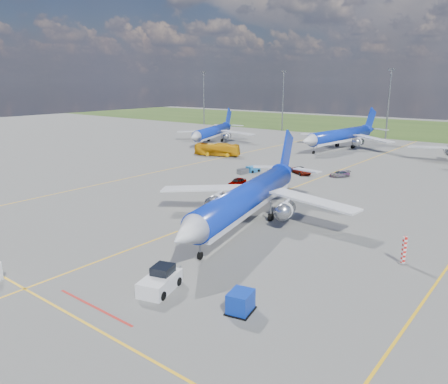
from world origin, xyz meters
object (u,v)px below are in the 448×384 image
Objects in this scene: main_airliner at (247,223)px; baggage_tug_c at (249,170)px; service_car_b at (301,171)px; bg_jet_nw at (213,142)px; uld_container at (241,302)px; service_car_c at (340,174)px; warning_post at (404,250)px; bg_jet_nnw at (340,149)px; service_car_a at (237,182)px; apron_bus at (217,150)px; pushback_tug at (160,281)px.

main_airliner is 7.12× the size of baggage_tug_c.
service_car_b is at bearing 41.59° from baggage_tug_c.
bg_jet_nw is 104.14m from uld_container.
bg_jet_nw reaches higher than uld_container.
main_airliner is 34.81m from service_car_b.
service_car_b reaches higher than service_car_c.
warning_post reaches higher than uld_container.
warning_post reaches higher than service_car_c.
service_car_a is (4.06, -54.91, 0.74)m from bg_jet_nnw.
bg_jet_nw is at bearing 21.10° from apron_bus.
apron_bus is 22.41m from baggage_tug_c.
apron_bus is 33.50m from service_car_a.
pushback_tug is 2.92× the size of uld_container.
bg_jet_nw is 47.56m from baggage_tug_c.
bg_jet_nw reaches higher than service_car_c.
service_car_c is at bearing 122.54° from warning_post.
warning_post is 0.07× the size of bg_jet_nnw.
service_car_a is 12.37m from baggage_tug_c.
bg_jet_nw is 52.16m from service_car_b.
warning_post is at bearing -23.70° from baggage_tug_c.
baggage_tug_c is at bearing -84.98° from bg_jet_nnw.
apron_bus is (-51.11, 59.71, 0.73)m from uld_container.
service_car_a is at bearing -53.68° from baggage_tug_c.
bg_jet_nnw is 55.07m from service_car_a.
service_car_b is (8.35, -38.29, 0.73)m from bg_jet_nnw.
warning_post is at bearing -57.43° from bg_jet_nw.
service_car_c is (15.70, -35.82, 0.62)m from bg_jet_nnw.
warning_post is at bearing -146.01° from apron_bus.
bg_jet_nnw is 96.36m from uld_container.
baggage_tug_c is at bearing 144.39° from warning_post.
main_airliner is 18.07× the size of uld_container.
main_airliner is (18.18, -71.68, 0.00)m from bg_jet_nnw.
main_airliner is 23.48m from uld_container.
uld_container is at bearing -160.62° from apron_bus.
bg_jet_nnw is 3.46× the size of apron_bus.
bg_jet_nnw reaches higher than pushback_tug.
baggage_tug_c is at bearing 99.19° from pushback_tug.
service_car_b is 10.82m from baggage_tug_c.
service_car_b is (4.28, 16.62, -0.01)m from service_car_a.
apron_bus is at bearing 108.80° from service_car_b.
bg_jet_nw is at bearing 109.81° from pushback_tug.
pushback_tug is at bearing -166.10° from apron_bus.
warning_post is 0.57× the size of service_car_b.
pushback_tug reaches higher than service_car_c.
bg_jet_nnw is 9.53× the size of service_car_c.
uld_container reaches higher than service_car_b.
apron_bus reaches higher than service_car_b.
service_car_a is at bearing 114.56° from uld_container.
service_car_a is 1.02× the size of service_car_c.
uld_container is at bearing -37.23° from service_car_c.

